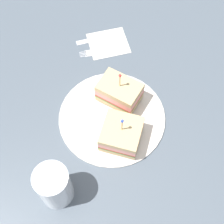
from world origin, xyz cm
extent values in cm
cube|color=#4C5660|center=(0.00, 0.00, -1.00)|extent=(104.15, 104.15, 2.00)
cylinder|color=silver|center=(0.00, 0.00, 0.45)|extent=(26.07, 26.07, 0.89)
cube|color=tan|center=(4.20, -3.45, 1.64)|extent=(12.04, 11.62, 1.49)
cube|color=#478438|center=(4.20, -3.45, 2.58)|extent=(12.04, 11.62, 0.40)
cube|color=red|center=(4.20, -3.45, 3.03)|extent=(12.04, 11.62, 0.50)
cube|color=#E59389|center=(4.20, -3.45, 4.14)|extent=(12.04, 11.62, 1.73)
cube|color=tan|center=(4.20, -3.45, 5.75)|extent=(12.04, 11.62, 1.49)
cylinder|color=tan|center=(4.20, -3.45, 8.20)|extent=(0.30, 0.30, 4.88)
sphere|color=red|center=(4.20, -3.45, 10.64)|extent=(0.70, 0.70, 0.70)
cube|color=tan|center=(-6.32, 0.33, 1.50)|extent=(12.24, 12.22, 1.22)
cube|color=#478438|center=(-6.32, 0.33, 2.31)|extent=(12.24, 12.22, 0.40)
cube|color=red|center=(-6.32, 0.33, 2.76)|extent=(12.24, 12.22, 0.50)
cube|color=#E59389|center=(-6.32, 0.33, 3.77)|extent=(12.24, 12.22, 1.52)
cube|color=tan|center=(-6.32, 0.33, 5.14)|extent=(12.24, 12.22, 1.22)
cylinder|color=tan|center=(-6.32, 0.33, 7.44)|extent=(0.30, 0.30, 4.59)
sphere|color=blue|center=(-6.32, 0.33, 9.73)|extent=(0.70, 0.70, 0.70)
cylinder|color=gold|center=(-13.48, 17.47, 4.26)|extent=(6.31, 6.31, 8.52)
cylinder|color=white|center=(-13.48, 17.47, 5.49)|extent=(7.17, 7.17, 10.97)
cube|color=beige|center=(22.52, -7.07, 0.07)|extent=(10.59, 11.55, 0.15)
cube|color=silver|center=(20.13, -6.79, 0.18)|extent=(1.56, 7.15, 0.35)
cube|color=silver|center=(20.86, -1.47, 0.18)|extent=(2.67, 3.87, 0.35)
cube|color=silver|center=(21.90, 0.61, 0.18)|extent=(0.45, 2.01, 0.35)
cube|color=silver|center=(21.40, 0.68, 0.18)|extent=(0.45, 2.01, 0.35)
cube|color=silver|center=(20.91, 0.74, 0.18)|extent=(0.45, 2.01, 0.35)
cube|color=silver|center=(20.41, 0.81, 0.18)|extent=(0.45, 2.01, 0.35)
cube|color=silver|center=(24.91, -7.35, 0.18)|extent=(1.03, 6.85, 0.35)
cube|color=silver|center=(25.25, -2.14, 0.18)|extent=(1.94, 7.08, 0.24)
camera|label=1|loc=(-35.51, 12.88, 71.78)|focal=52.90mm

